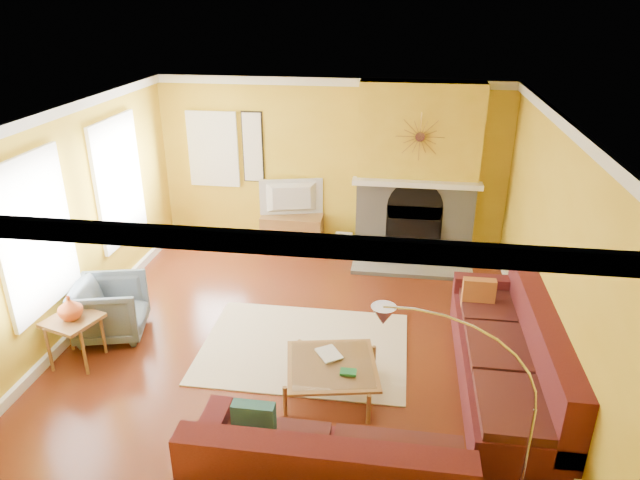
% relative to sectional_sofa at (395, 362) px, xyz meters
% --- Properties ---
extents(floor, '(5.50, 6.00, 0.02)m').
position_rel_sectional_sofa_xyz_m(floor, '(-1.15, 0.86, -0.46)').
color(floor, maroon).
rests_on(floor, ground).
extents(ceiling, '(5.50, 6.00, 0.02)m').
position_rel_sectional_sofa_xyz_m(ceiling, '(-1.15, 0.86, 2.26)').
color(ceiling, white).
rests_on(ceiling, ground).
extents(wall_back, '(5.50, 0.02, 2.70)m').
position_rel_sectional_sofa_xyz_m(wall_back, '(-1.15, 3.87, 0.90)').
color(wall_back, gold).
rests_on(wall_back, ground).
extents(wall_front, '(5.50, 0.02, 2.70)m').
position_rel_sectional_sofa_xyz_m(wall_front, '(-1.15, -2.15, 0.90)').
color(wall_front, gold).
rests_on(wall_front, ground).
extents(wall_left, '(0.02, 6.00, 2.70)m').
position_rel_sectional_sofa_xyz_m(wall_left, '(-3.91, 0.86, 0.90)').
color(wall_left, gold).
rests_on(wall_left, ground).
extents(wall_right, '(0.02, 6.00, 2.70)m').
position_rel_sectional_sofa_xyz_m(wall_right, '(1.61, 0.86, 0.90)').
color(wall_right, gold).
rests_on(wall_right, ground).
extents(baseboard, '(5.50, 6.00, 0.12)m').
position_rel_sectional_sofa_xyz_m(baseboard, '(-1.15, 0.86, -0.39)').
color(baseboard, white).
rests_on(baseboard, floor).
extents(crown_molding, '(5.50, 6.00, 0.12)m').
position_rel_sectional_sofa_xyz_m(crown_molding, '(-1.15, 0.86, 2.19)').
color(crown_molding, white).
rests_on(crown_molding, ceiling).
extents(window_left_near, '(0.06, 1.22, 1.72)m').
position_rel_sectional_sofa_xyz_m(window_left_near, '(-3.87, 2.16, 1.05)').
color(window_left_near, white).
rests_on(window_left_near, wall_left).
extents(window_left_far, '(0.06, 1.22, 1.72)m').
position_rel_sectional_sofa_xyz_m(window_left_far, '(-3.87, 0.26, 1.05)').
color(window_left_far, white).
rests_on(window_left_far, wall_left).
extents(window_back, '(0.82, 0.06, 1.22)m').
position_rel_sectional_sofa_xyz_m(window_back, '(-3.05, 3.82, 1.10)').
color(window_back, white).
rests_on(window_back, wall_back).
extents(wall_art, '(0.34, 0.04, 1.14)m').
position_rel_sectional_sofa_xyz_m(wall_art, '(-2.40, 3.83, 1.15)').
color(wall_art, white).
rests_on(wall_art, wall_back).
extents(fireplace, '(1.80, 0.40, 2.70)m').
position_rel_sectional_sofa_xyz_m(fireplace, '(0.20, 3.66, 0.90)').
color(fireplace, gray).
rests_on(fireplace, floor).
extents(mantel, '(1.92, 0.22, 0.08)m').
position_rel_sectional_sofa_xyz_m(mantel, '(0.20, 3.42, 0.80)').
color(mantel, white).
rests_on(mantel, fireplace).
extents(hearth, '(1.80, 0.70, 0.06)m').
position_rel_sectional_sofa_xyz_m(hearth, '(0.20, 3.11, -0.42)').
color(hearth, gray).
rests_on(hearth, floor).
extents(sunburst, '(0.70, 0.04, 0.70)m').
position_rel_sectional_sofa_xyz_m(sunburst, '(0.20, 3.43, 1.50)').
color(sunburst, olive).
rests_on(sunburst, fireplace).
extents(rug, '(2.40, 1.80, 0.02)m').
position_rel_sectional_sofa_xyz_m(rug, '(-1.06, 0.77, -0.44)').
color(rug, beige).
rests_on(rug, floor).
extents(sectional_sofa, '(3.19, 3.67, 0.90)m').
position_rel_sectional_sofa_xyz_m(sectional_sofa, '(0.00, 0.00, 0.00)').
color(sectional_sofa, '#591C21').
rests_on(sectional_sofa, floor).
extents(coffee_table, '(1.07, 1.07, 0.36)m').
position_rel_sectional_sofa_xyz_m(coffee_table, '(-0.64, 0.01, -0.27)').
color(coffee_table, white).
rests_on(coffee_table, floor).
extents(media_console, '(0.99, 0.44, 0.54)m').
position_rel_sectional_sofa_xyz_m(media_console, '(-1.75, 3.64, -0.18)').
color(media_console, olive).
rests_on(media_console, floor).
extents(tv, '(1.02, 0.38, 0.59)m').
position_rel_sectional_sofa_xyz_m(tv, '(-1.75, 3.64, 0.39)').
color(tv, black).
rests_on(tv, media_console).
extents(subwoofer, '(0.27, 0.27, 0.27)m').
position_rel_sectional_sofa_xyz_m(subwoofer, '(-0.90, 3.59, -0.31)').
color(subwoofer, white).
rests_on(subwoofer, floor).
extents(armchair, '(0.95, 0.94, 0.72)m').
position_rel_sectional_sofa_xyz_m(armchair, '(-3.42, 0.74, -0.09)').
color(armchair, slate).
rests_on(armchair, floor).
extents(side_table, '(0.64, 0.64, 0.57)m').
position_rel_sectional_sofa_xyz_m(side_table, '(-3.54, 0.14, -0.17)').
color(side_table, olive).
rests_on(side_table, floor).
extents(vase, '(0.34, 0.34, 0.28)m').
position_rel_sectional_sofa_xyz_m(vase, '(-3.54, 0.14, 0.26)').
color(vase, '#D85520').
rests_on(vase, side_table).
extents(book, '(0.33, 0.35, 0.03)m').
position_rel_sectional_sofa_xyz_m(book, '(-0.78, 0.10, -0.08)').
color(book, white).
rests_on(book, coffee_table).
extents(arc_lamp, '(1.22, 0.36, 1.88)m').
position_rel_sectional_sofa_xyz_m(arc_lamp, '(0.48, -1.39, 0.49)').
color(arc_lamp, silver).
rests_on(arc_lamp, floor).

